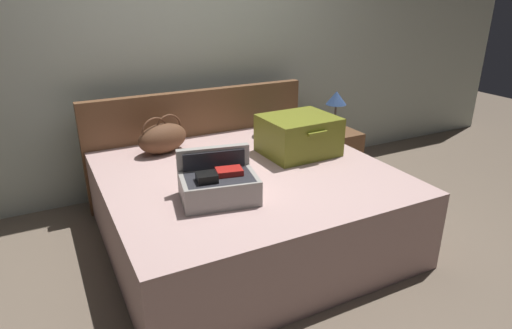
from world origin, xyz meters
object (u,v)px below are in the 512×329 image
pillow_near_headboard (277,125)px  table_lamp (336,100)px  hard_case_large (298,135)px  hard_case_medium (218,184)px  nightstand (332,155)px  bed (247,206)px  duffel_bag (163,138)px

pillow_near_headboard → table_lamp: 0.66m
hard_case_large → hard_case_medium: (-0.86, -0.45, -0.05)m
nightstand → table_lamp: table_lamp is taller
hard_case_large → pillow_near_headboard: size_ratio=1.22×
pillow_near_headboard → nightstand: bearing=1.0°
bed → duffel_bag: 0.86m
bed → table_lamp: 1.51m
nightstand → table_lamp: size_ratio=1.22×
hard_case_large → hard_case_medium: bearing=-153.8°
duffel_bag → hard_case_large: bearing=-28.2°
bed → hard_case_medium: bearing=-138.1°
duffel_bag → hard_case_medium: bearing=-85.9°
hard_case_medium → table_lamp: bearing=42.3°
nightstand → table_lamp: bearing=0.0°
hard_case_large → nightstand: hard_case_large is taller
pillow_near_headboard → nightstand: 0.75m
hard_case_large → duffel_bag: (-0.93, 0.50, -0.03)m
duffel_bag → nightstand: bearing=0.6°
hard_case_medium → hard_case_large: bearing=38.9°
pillow_near_headboard → duffel_bag: bearing=-179.6°
pillow_near_headboard → table_lamp: size_ratio=1.15×
duffel_bag → bed: bearing=-57.2°
bed → hard_case_medium: size_ratio=3.82×
duffel_bag → pillow_near_headboard: duffel_bag is taller
bed → hard_case_medium: (-0.35, -0.31, 0.38)m
hard_case_medium → pillow_near_headboard: bearing=56.1°
hard_case_medium → nightstand: hard_case_medium is taller
hard_case_medium → duffel_bag: duffel_bag is taller
hard_case_large → pillow_near_headboard: bearing=77.2°
bed → nightstand: bearing=27.8°
duffel_bag → nightstand: duffel_bag is taller
nightstand → bed: bearing=-152.2°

